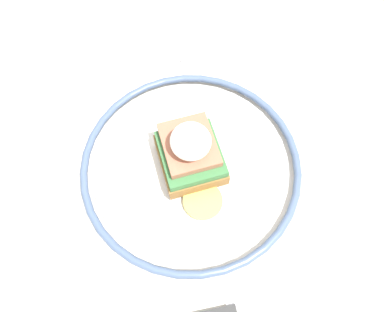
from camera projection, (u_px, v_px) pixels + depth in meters
ground_plane at (191, 261)px, 1.15m from camera, size 6.00×6.00×0.00m
dining_table at (190, 192)px, 0.60m from camera, size 1.08×0.74×0.73m
plate at (192, 165)px, 0.49m from camera, size 0.29×0.29×0.02m
sandwich at (192, 153)px, 0.45m from camera, size 0.12×0.08×0.08m
fork at (164, 60)px, 0.57m from camera, size 0.04×0.14×0.00m
knife at (225, 312)px, 0.41m from camera, size 0.03×0.19×0.01m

